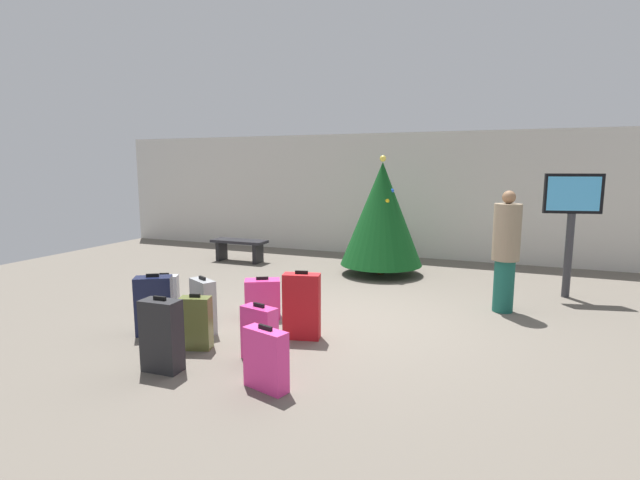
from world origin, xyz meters
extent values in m
plane|color=#665E54|center=(0.00, 0.00, 0.00)|extent=(16.00, 16.00, 0.00)
cube|color=beige|center=(0.00, 4.94, 1.41)|extent=(16.00, 0.20, 2.82)
cylinder|color=#4C3319|center=(-0.29, 2.87, 0.10)|extent=(0.12, 0.12, 0.20)
cone|color=#0F4719|center=(-0.29, 2.87, 1.18)|extent=(1.57, 1.57, 1.96)
sphere|color=#F2D84C|center=(-0.29, 2.87, 2.22)|extent=(0.12, 0.12, 0.12)
sphere|color=yellow|center=(-0.13, 2.65, 1.44)|extent=(0.08, 0.08, 0.08)
sphere|color=blue|center=(-0.09, 2.82, 1.62)|extent=(0.08, 0.08, 0.08)
sphere|color=red|center=(-0.50, 3.01, 1.50)|extent=(0.08, 0.08, 0.08)
cylinder|color=#333338|center=(2.87, 2.39, 0.67)|extent=(0.12, 0.12, 1.34)
cube|color=black|center=(2.87, 2.39, 1.65)|extent=(0.85, 0.27, 0.62)
cube|color=#4CB2F2|center=(2.87, 2.35, 1.65)|extent=(0.75, 0.18, 0.53)
cube|color=black|center=(-3.49, 2.92, 0.45)|extent=(1.23, 0.44, 0.06)
cube|color=black|center=(-3.96, 2.92, 0.21)|extent=(0.08, 0.35, 0.42)
cube|color=black|center=(-3.03, 2.92, 0.21)|extent=(0.08, 0.35, 0.42)
cylinder|color=#19594C|center=(1.95, 1.19, 0.38)|extent=(0.28, 0.28, 0.75)
cylinder|color=gray|center=(1.95, 1.19, 1.15)|extent=(0.53, 0.53, 0.80)
sphere|color=#8C6647|center=(1.95, 1.19, 1.65)|extent=(0.18, 0.18, 0.18)
cube|color=#B2191E|center=(-0.29, -0.88, 0.40)|extent=(0.47, 0.29, 0.80)
cube|color=black|center=(-0.29, -0.88, 0.82)|extent=(0.16, 0.07, 0.04)
cube|color=#141938|center=(-2.05, -1.42, 0.36)|extent=(0.50, 0.42, 0.73)
cube|color=black|center=(-2.05, -1.42, 0.75)|extent=(0.15, 0.10, 0.04)
cube|color=#232326|center=(-1.23, -2.26, 0.37)|extent=(0.40, 0.23, 0.74)
cube|color=black|center=(-1.23, -2.26, 0.76)|extent=(0.14, 0.04, 0.04)
cube|color=#E5388C|center=(-0.05, -2.23, 0.29)|extent=(0.48, 0.28, 0.58)
cube|color=black|center=(-0.05, -2.23, 0.60)|extent=(0.16, 0.07, 0.04)
cube|color=#E5388C|center=(-1.11, -0.36, 0.27)|extent=(0.55, 0.47, 0.54)
cube|color=black|center=(-1.11, -0.36, 0.56)|extent=(0.16, 0.11, 0.04)
cube|color=#59602D|center=(-1.27, -1.64, 0.30)|extent=(0.38, 0.28, 0.61)
cube|color=black|center=(-1.27, -1.64, 0.63)|extent=(0.12, 0.06, 0.04)
cube|color=#9EA0A5|center=(-1.52, -1.15, 0.34)|extent=(0.43, 0.34, 0.68)
cube|color=black|center=(-1.52, -1.15, 0.70)|extent=(0.14, 0.09, 0.04)
cube|color=#E5388C|center=(-0.44, -1.65, 0.29)|extent=(0.43, 0.27, 0.59)
cube|color=black|center=(-0.44, -1.65, 0.61)|extent=(0.14, 0.06, 0.04)
cube|color=#9EA0A5|center=(-2.59, -0.58, 0.26)|extent=(0.42, 0.34, 0.51)
cube|color=black|center=(-2.59, -0.58, 0.53)|extent=(0.13, 0.09, 0.04)
camera|label=1|loc=(1.99, -5.94, 2.07)|focal=26.69mm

